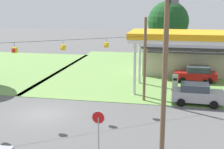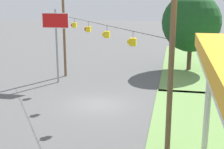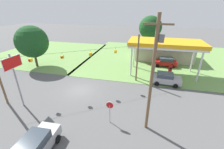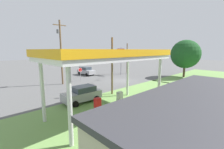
{
  "view_description": "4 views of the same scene",
  "coord_description": "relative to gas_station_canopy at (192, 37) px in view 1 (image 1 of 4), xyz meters",
  "views": [
    {
      "loc": [
        9.69,
        -21.44,
        8.43
      ],
      "look_at": [
        4.83,
        3.22,
        2.66
      ],
      "focal_mm": 50.0,
      "sensor_mm": 36.0,
      "label": 1
    },
    {
      "loc": [
        20.23,
        5.07,
        7.39
      ],
      "look_at": [
        2.23,
        1.47,
        2.81
      ],
      "focal_mm": 50.0,
      "sensor_mm": 36.0,
      "label": 2
    },
    {
      "loc": [
        8.78,
        -16.83,
        10.8
      ],
      "look_at": [
        4.06,
        2.38,
        1.85
      ],
      "focal_mm": 24.0,
      "sensor_mm": 36.0,
      "label": 3
    },
    {
      "loc": [
        20.6,
        18.67,
        5.75
      ],
      "look_at": [
        3.69,
        1.19,
        1.75
      ],
      "focal_mm": 24.0,
      "sensor_mm": 36.0,
      "label": 4
    }
  ],
  "objects": [
    {
      "name": "utility_pole_main",
      "position": [
        -2.09,
        -13.94,
        0.56
      ],
      "size": [
        2.2,
        0.44,
        10.48
      ],
      "color": "brown",
      "rests_on": "ground"
    },
    {
      "name": "tree_behind_station",
      "position": [
        -2.64,
        17.65,
        0.44
      ],
      "size": [
        6.14,
        6.14,
        8.81
      ],
      "color": "#4C3828",
      "rests_on": "ground"
    },
    {
      "name": "grass_verge_station_corner",
      "position": [
        2.0,
        9.04,
        -5.26
      ],
      "size": [
        36.0,
        28.0,
        0.04
      ],
      "primitive_type": "cube",
      "color": "#6B934C",
      "rests_on": "ground"
    },
    {
      "name": "signal_span_gantry",
      "position": [
        -11.45,
        -8.89,
        -1.27
      ],
      "size": [
        14.96,
        10.24,
        7.3
      ],
      "color": "brown",
      "rests_on": "ground"
    },
    {
      "name": "fuel_pump_far",
      "position": [
        1.41,
        -0.0,
        -4.5
      ],
      "size": [
        0.71,
        0.56,
        1.64
      ],
      "color": "gray",
      "rests_on": "ground"
    },
    {
      "name": "gas_station_canopy",
      "position": [
        0.0,
        0.0,
        0.0
      ],
      "size": [
        11.75,
        5.74,
        5.8
      ],
      "color": "silver",
      "rests_on": "ground"
    },
    {
      "name": "ground_plane",
      "position": [
        -11.45,
        -8.87,
        -5.28
      ],
      "size": [
        160.0,
        160.0,
        0.0
      ],
      "primitive_type": "plane",
      "color": "#565656"
    },
    {
      "name": "car_at_pumps_rear",
      "position": [
        0.82,
        4.0,
        -4.38
      ],
      "size": [
        4.54,
        2.29,
        1.72
      ],
      "rotation": [
        0.0,
        0.0,
        3.2
      ],
      "color": "#AD1414",
      "rests_on": "ground"
    },
    {
      "name": "car_at_pumps_front",
      "position": [
        0.39,
        -3.99,
        -4.35
      ],
      "size": [
        4.31,
        2.25,
        1.8
      ],
      "rotation": [
        0.0,
        0.0,
        -0.04
      ],
      "color": "#9E9EA3",
      "rests_on": "ground"
    },
    {
      "name": "gas_station_store",
      "position": [
        0.73,
        9.02,
        -3.5
      ],
      "size": [
        12.17,
        7.88,
        3.53
      ],
      "color": "#B2A893",
      "rests_on": "ground"
    },
    {
      "name": "stop_sign_roadside",
      "position": [
        -5.75,
        -14.11,
        -3.47
      ],
      "size": [
        0.8,
        0.08,
        2.5
      ],
      "rotation": [
        0.0,
        0.0,
        3.14
      ],
      "color": "#99999E",
      "rests_on": "ground"
    },
    {
      "name": "fuel_pump_near",
      "position": [
        -1.41,
        -0.0,
        -4.5
      ],
      "size": [
        0.71,
        0.56,
        1.64
      ],
      "color": "gray",
      "rests_on": "ground"
    }
  ]
}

